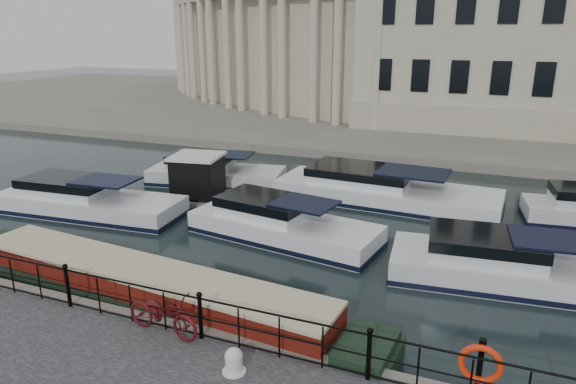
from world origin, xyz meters
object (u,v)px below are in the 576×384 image
object	(u,v)px
narrowboat	(144,294)
harbour_hut	(198,179)
bicycle	(163,314)
life_ring_post	(480,365)
mooring_bollard	(234,361)

from	to	relation	value
narrowboat	harbour_hut	distance (m)	9.83
bicycle	harbour_hut	xyz separation A→B (m)	(-5.60, 10.75, -0.13)
life_ring_post	harbour_hut	world-z (taller)	harbour_hut
life_ring_post	harbour_hut	bearing A→B (deg)	140.33
bicycle	life_ring_post	world-z (taller)	life_ring_post
life_ring_post	narrowboat	world-z (taller)	life_ring_post
life_ring_post	harbour_hut	size ratio (longest dim) A/B	0.41
bicycle	narrowboat	xyz separation A→B (m)	(-1.86, 1.68, -0.72)
mooring_bollard	life_ring_post	bearing A→B (deg)	10.84
mooring_bollard	narrowboat	bearing A→B (deg)	150.13
life_ring_post	narrowboat	xyz separation A→B (m)	(-8.92, 1.43, -1.05)
mooring_bollard	harbour_hut	world-z (taller)	harbour_hut
mooring_bollard	narrowboat	xyz separation A→B (m)	(-4.10, 2.35, -0.46)
harbour_hut	narrowboat	bearing A→B (deg)	-77.15
life_ring_post	narrowboat	bearing A→B (deg)	170.88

